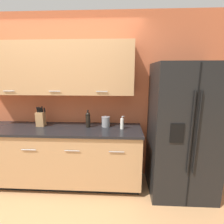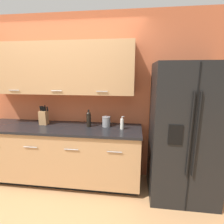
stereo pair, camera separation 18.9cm
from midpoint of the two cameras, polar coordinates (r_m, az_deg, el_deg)
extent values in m
cube|color=#BC5B38|center=(2.98, -17.11, 4.17)|extent=(10.00, 0.05, 2.60)
cube|color=tan|center=(2.79, -19.29, 13.24)|extent=(2.23, 0.32, 0.75)
cylinder|color=#99999E|center=(2.97, -32.23, 5.81)|extent=(0.16, 0.01, 0.01)
cylinder|color=#99999E|center=(2.64, -20.18, 6.36)|extent=(0.16, 0.01, 0.01)
cylinder|color=#99999E|center=(2.45, -5.55, 6.66)|extent=(0.16, 0.01, 0.01)
cube|color=black|center=(3.15, -17.73, -19.94)|extent=(2.42, 0.54, 0.09)
cube|color=tan|center=(2.91, -18.60, -13.00)|extent=(2.46, 0.62, 0.79)
cube|color=black|center=(2.75, -19.30, -5.32)|extent=(2.49, 0.64, 0.03)
cylinder|color=#99999E|center=(2.69, -27.46, -10.94)|extent=(0.20, 0.01, 0.01)
cylinder|color=#99999E|center=(2.45, -15.16, -12.18)|extent=(0.20, 0.01, 0.01)
cylinder|color=#99999E|center=(2.34, -0.90, -12.93)|extent=(0.20, 0.01, 0.01)
cube|color=black|center=(2.61, 20.10, -5.76)|extent=(0.87, 0.74, 1.84)
cube|color=black|center=(2.28, 22.82, -8.70)|extent=(0.01, 0.01, 1.81)
cylinder|color=black|center=(2.22, 22.29, -6.64)|extent=(0.02, 0.02, 1.01)
cylinder|color=black|center=(2.25, 23.99, -6.59)|extent=(0.02, 0.02, 1.01)
cube|color=black|center=(2.18, 18.18, -6.63)|extent=(0.16, 0.01, 0.24)
cube|color=#A87A4C|center=(2.92, -24.00, -2.16)|extent=(0.12, 0.11, 0.21)
cylinder|color=black|center=(2.91, -24.67, 0.66)|extent=(0.01, 0.03, 0.07)
cylinder|color=black|center=(2.88, -24.97, 0.65)|extent=(0.02, 0.04, 0.09)
cylinder|color=black|center=(2.90, -24.11, 0.63)|extent=(0.02, 0.03, 0.07)
cylinder|color=black|center=(2.87, -24.41, 0.68)|extent=(0.02, 0.04, 0.09)
cylinder|color=black|center=(2.88, -23.56, 0.85)|extent=(0.02, 0.03, 0.09)
cylinder|color=black|center=(2.86, -23.83, 0.59)|extent=(0.02, 0.03, 0.08)
cylinder|color=black|center=(2.87, -22.96, 0.62)|extent=(0.02, 0.03, 0.07)
cylinder|color=black|center=(2.65, -9.86, -3.01)|extent=(0.07, 0.07, 0.18)
sphere|color=black|center=(2.62, -9.94, -0.83)|extent=(0.07, 0.07, 0.07)
cylinder|color=black|center=(2.62, -9.96, -0.42)|extent=(0.02, 0.02, 0.06)
cylinder|color=black|center=(2.61, -9.99, 0.42)|extent=(0.02, 0.02, 0.02)
cylinder|color=silver|center=(2.53, 1.17, -3.90)|extent=(0.05, 0.05, 0.15)
cylinder|color=#B2B2B5|center=(2.51, 1.18, -1.83)|extent=(0.02, 0.02, 0.04)
cylinder|color=#B2B2B5|center=(2.50, 1.53, -1.45)|extent=(0.03, 0.01, 0.01)
cylinder|color=gray|center=(2.65, -4.10, -3.32)|extent=(0.12, 0.12, 0.14)
cylinder|color=gray|center=(2.63, -4.13, -1.71)|extent=(0.13, 0.13, 0.01)
sphere|color=gray|center=(2.62, -4.13, -1.45)|extent=(0.02, 0.02, 0.02)
camera|label=1|loc=(0.09, -92.16, -0.49)|focal=28.00mm
camera|label=2|loc=(0.09, 87.84, 0.49)|focal=28.00mm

